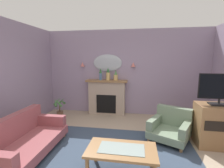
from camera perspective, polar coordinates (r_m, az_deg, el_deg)
floor at (r=3.20m, az=0.02°, el=-27.30°), size 6.25×6.50×0.10m
wall_back at (r=5.39m, az=4.79°, el=4.07°), size 6.25×0.10×2.78m
patterned_rug at (r=3.33m, az=0.63°, el=-24.51°), size 3.20×2.40×0.01m
fireplace at (r=5.38m, az=-1.84°, el=-4.78°), size 1.36×0.36×1.16m
mantel_vase_centre at (r=5.26m, az=-4.08°, el=3.61°), size 0.10×0.10×0.38m
mantel_vase_right at (r=5.22m, az=-1.40°, el=3.38°), size 0.13×0.13×0.41m
mantel_vase_left at (r=5.18m, az=1.33°, el=2.95°), size 0.13×0.13×0.34m
wall_mirror at (r=5.37m, az=-1.61°, el=7.48°), size 0.96×0.06×0.56m
wall_sconce_left at (r=5.55m, az=-10.43°, el=6.87°), size 0.14×0.14×0.14m
wall_sconce_right at (r=5.23m, az=7.55°, el=6.82°), size 0.14×0.14×0.14m
coffee_table at (r=2.76m, az=3.39°, el=-22.94°), size 1.10×0.60×0.45m
floral_couch at (r=3.68m, az=-28.97°, el=-16.65°), size 0.88×1.73×0.76m
armchair_near_fireplace at (r=4.05m, az=20.10°, el=-13.97°), size 1.08×1.09×0.71m
tv_cabinet at (r=4.14m, az=33.01°, el=-12.19°), size 0.80×0.57×0.90m
tv_flatscreen at (r=3.93m, az=34.10°, el=-1.34°), size 0.84×0.24×0.65m
potted_plant_small_fern at (r=5.43m, az=-18.14°, el=-7.99°), size 0.37×0.40×0.64m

